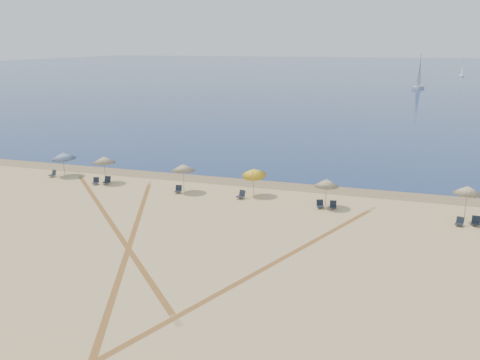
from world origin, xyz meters
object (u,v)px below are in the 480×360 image
(umbrella_1, at_px, (104,160))
(chair_7, at_px, (460,222))
(sailboat_0, at_px, (462,71))
(chair_4, at_px, (241,195))
(chair_3, at_px, (178,190))
(chair_1, at_px, (96,181))
(chair_8, at_px, (476,221))
(chair_6, at_px, (333,205))
(umbrella_2, at_px, (183,167))
(umbrella_4, at_px, (327,183))
(umbrella_0, at_px, (63,156))
(umbrella_5, at_px, (468,190))
(umbrella_3, at_px, (254,172))
(chair_5, at_px, (320,205))
(sailboat_1, at_px, (419,78))
(chair_2, at_px, (107,181))
(chair_0, at_px, (53,174))

(umbrella_1, relative_size, chair_7, 3.42)
(sailboat_0, bearing_deg, chair_4, -104.52)
(chair_3, bearing_deg, chair_1, 168.46)
(sailboat_0, bearing_deg, chair_8, -98.75)
(chair_3, height_order, chair_4, chair_4)
(umbrella_1, height_order, chair_8, umbrella_1)
(chair_6, relative_size, chair_7, 0.92)
(umbrella_2, bearing_deg, chair_8, -3.98)
(umbrella_4, bearing_deg, umbrella_0, 175.36)
(umbrella_5, height_order, chair_4, umbrella_5)
(umbrella_3, xyz_separation_m, umbrella_5, (15.71, -1.69, 0.37))
(umbrella_5, xyz_separation_m, sailboat_0, (16.03, 167.76, -0.40))
(umbrella_1, xyz_separation_m, chair_5, (19.42, -1.52, -1.79))
(umbrella_0, bearing_deg, umbrella_4, -4.64)
(chair_3, relative_size, chair_6, 1.08)
(umbrella_5, height_order, chair_6, umbrella_5)
(umbrella_2, height_order, chair_4, umbrella_2)
(chair_3, height_order, chair_6, chair_3)
(umbrella_3, bearing_deg, chair_8, -7.86)
(umbrella_2, distance_m, chair_8, 22.41)
(umbrella_0, xyz_separation_m, chair_8, (35.05, -3.01, -1.60))
(chair_6, bearing_deg, chair_1, 170.39)
(chair_3, height_order, sailboat_1, sailboat_1)
(chair_4, bearing_deg, umbrella_1, -164.13)
(umbrella_3, xyz_separation_m, chair_3, (-6.15, -1.27, -1.66))
(umbrella_5, relative_size, chair_1, 3.73)
(chair_8, distance_m, sailboat_1, 109.67)
(umbrella_1, distance_m, chair_3, 7.86)
(chair_1, distance_m, chair_2, 0.97)
(chair_6, distance_m, chair_7, 8.76)
(chair_5, distance_m, sailboat_0, 169.79)
(umbrella_2, distance_m, sailboat_1, 110.14)
(chair_2, relative_size, chair_5, 0.94)
(umbrella_0, distance_m, sailboat_0, 172.84)
(chair_5, bearing_deg, chair_8, -23.06)
(chair_5, bearing_deg, chair_3, 157.83)
(chair_2, distance_m, chair_8, 29.73)
(chair_2, relative_size, chair_7, 0.98)
(chair_1, distance_m, chair_7, 29.53)
(umbrella_5, bearing_deg, chair_1, 178.79)
(chair_4, height_order, chair_6, chair_4)
(umbrella_4, height_order, chair_7, umbrella_4)
(chair_6, bearing_deg, umbrella_0, 166.57)
(umbrella_1, xyz_separation_m, chair_1, (-0.43, -0.87, -1.79))
(chair_0, distance_m, sailboat_1, 112.88)
(chair_1, xyz_separation_m, chair_2, (0.86, 0.45, 0.02))
(umbrella_0, height_order, chair_6, umbrella_0)
(umbrella_3, height_order, chair_0, umbrella_3)
(chair_0, xyz_separation_m, sailboat_0, (51.16, 166.07, 1.63))
(chair_5, bearing_deg, sailboat_0, 61.10)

